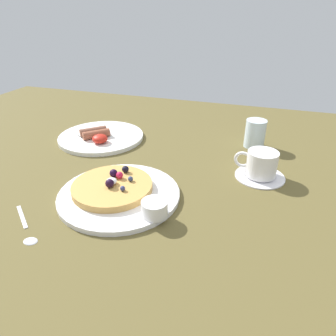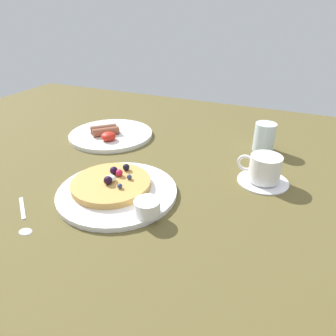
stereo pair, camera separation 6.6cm
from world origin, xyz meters
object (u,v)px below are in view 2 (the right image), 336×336
pancake_plate (117,192)px  water_glass (264,137)px  syrup_ramekin (147,207)px  breakfast_plate (111,135)px  coffee_saucer (263,181)px  teaspoon (24,222)px  coffee_cup (264,168)px

pancake_plate → water_glass: size_ratio=3.27×
syrup_ramekin → breakfast_plate: (-0.32, 0.35, -0.02)m
coffee_saucer → teaspoon: size_ratio=1.06×
breakfast_plate → coffee_cup: 0.52m
pancake_plate → coffee_cup: size_ratio=2.57×
water_glass → coffee_cup: bearing=-81.7°
syrup_ramekin → water_glass: 0.47m
coffee_cup → water_glass: water_glass is taller
pancake_plate → coffee_saucer: 0.36m
pancake_plate → water_glass: water_glass is taller
syrup_ramekin → coffee_cup: size_ratio=0.50×
pancake_plate → teaspoon: size_ratio=2.35×
pancake_plate → teaspoon: bearing=-124.8°
coffee_saucer → teaspoon: bearing=-139.3°
coffee_cup → syrup_ramekin: bearing=-128.3°
breakfast_plate → water_glass: bearing=10.9°
pancake_plate → syrup_ramekin: size_ratio=5.12×
coffee_saucer → teaspoon: (-0.42, -0.36, -0.00)m
teaspoon → pancake_plate: bearing=55.2°
pancake_plate → syrup_ramekin: syrup_ramekin is taller
coffee_saucer → pancake_plate: bearing=-147.5°
breakfast_plate → teaspoon: bearing=-78.8°
pancake_plate → syrup_ramekin: (0.11, -0.05, 0.02)m
breakfast_plate → water_glass: size_ratio=3.23×
breakfast_plate → teaspoon: 0.47m
coffee_cup → water_glass: 0.20m
coffee_saucer → teaspoon: 0.56m
coffee_cup → breakfast_plate: bearing=169.0°
breakfast_plate → coffee_cup: coffee_cup is taller
coffee_saucer → water_glass: size_ratio=1.48×
pancake_plate → coffee_saucer: pancake_plate is taller
syrup_ramekin → teaspoon: bearing=-152.8°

